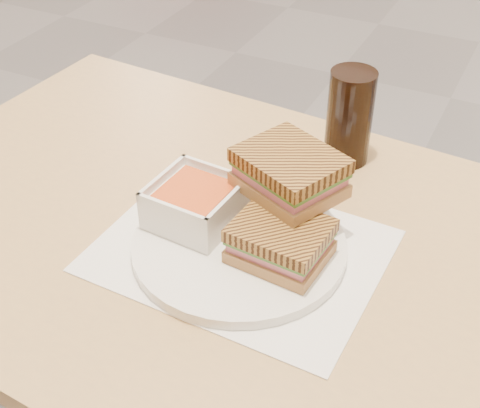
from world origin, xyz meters
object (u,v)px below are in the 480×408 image
at_px(main_table, 263,306).
at_px(cola_glass, 349,117).
at_px(plate, 239,246).
at_px(soup_bowl, 195,205).
at_px(panini_lower, 280,241).

height_order(main_table, cola_glass, cola_glass).
xyz_separation_m(plate, soup_bowl, (-0.07, 0.02, 0.03)).
distance_m(main_table, soup_bowl, 0.19).
relative_size(main_table, cola_glass, 8.22).
relative_size(plate, cola_glass, 1.88).
bearing_deg(main_table, plate, -137.67).
bearing_deg(cola_glass, panini_lower, -88.44).
bearing_deg(cola_glass, plate, -100.73).
bearing_deg(main_table, panini_lower, -38.73).
distance_m(main_table, plate, 0.13).
xyz_separation_m(main_table, panini_lower, (0.03, -0.03, 0.16)).
height_order(soup_bowl, cola_glass, cola_glass).
bearing_deg(main_table, soup_bowl, -175.12).
bearing_deg(cola_glass, main_table, -95.91).
bearing_deg(plate, main_table, 42.33).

